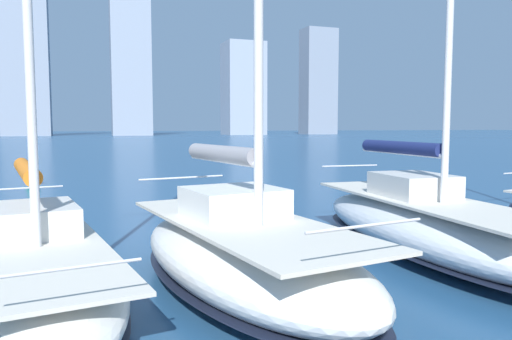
# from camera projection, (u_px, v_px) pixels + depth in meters

# --- Properties ---
(city_skyline) EXTENTS (170.05, 15.04, 53.23)m
(city_skyline) POSITION_uv_depth(u_px,v_px,m) (85.00, 65.00, 154.95)
(city_skyline) COLOR gray
(city_skyline) RESTS_ON ground
(sailboat_navy) EXTENTS (3.02, 8.89, 11.41)m
(sailboat_navy) POSITION_uv_depth(u_px,v_px,m) (424.00, 223.00, 11.82)
(sailboat_navy) COLOR silver
(sailboat_navy) RESTS_ON ground
(sailboat_grey) EXTENTS (3.86, 7.50, 10.63)m
(sailboat_grey) POSITION_uv_depth(u_px,v_px,m) (244.00, 253.00, 9.08)
(sailboat_grey) COLOR white
(sailboat_grey) RESTS_ON ground
(sailboat_orange) EXTENTS (4.05, 9.26, 11.04)m
(sailboat_orange) POSITION_uv_depth(u_px,v_px,m) (34.00, 260.00, 9.21)
(sailboat_orange) COLOR white
(sailboat_orange) RESTS_ON ground
(channel_buoy) EXTENTS (0.70, 0.70, 1.40)m
(channel_buoy) POSITION_uv_depth(u_px,v_px,m) (33.00, 178.00, 26.03)
(channel_buoy) COLOR green
(channel_buoy) RESTS_ON ground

